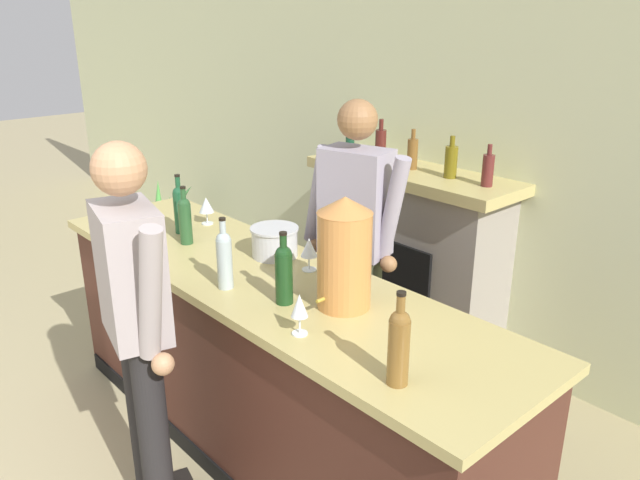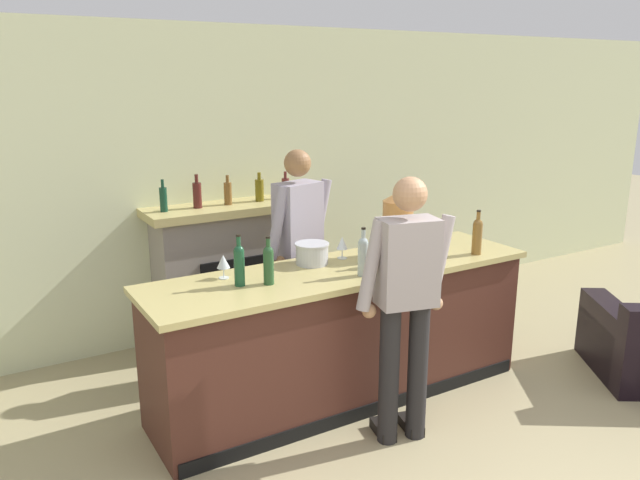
{
  "view_description": "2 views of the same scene",
  "coord_description": "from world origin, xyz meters",
  "px_view_note": "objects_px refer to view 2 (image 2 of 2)",
  "views": [
    {
      "loc": [
        2.36,
        0.43,
        2.19
      ],
      "look_at": [
        0.09,
        2.48,
        1.06
      ],
      "focal_mm": 35.0,
      "sensor_mm": 36.0,
      "label": 1
    },
    {
      "loc": [
        -2.17,
        -1.46,
        2.32
      ],
      "look_at": [
        0.05,
        2.25,
        1.18
      ],
      "focal_mm": 35.0,
      "sensor_mm": 36.0,
      "label": 2
    }
  ],
  "objects_px": {
    "ice_bucket_steel": "(312,254)",
    "wine_bottle_port_short": "(363,255)",
    "wine_bottle_riesling_slim": "(477,235)",
    "person_customer": "(406,300)",
    "wine_glass_front_right": "(430,249)",
    "person_bartender": "(299,249)",
    "fireplace_stone": "(231,271)",
    "copper_dispenser": "(398,224)",
    "wine_bottle_chardonnay_pale": "(390,246)",
    "wine_glass_near_bucket": "(342,244)",
    "wine_bottle_merlot_tall": "(269,263)",
    "wine_bottle_cabernet_heavy": "(239,263)",
    "wine_glass_back_row": "(223,262)"
  },
  "relations": [
    {
      "from": "fireplace_stone",
      "to": "person_customer",
      "type": "bearing_deg",
      "value": -81.81
    },
    {
      "from": "person_customer",
      "to": "wine_glass_front_right",
      "type": "distance_m",
      "value": 0.7
    },
    {
      "from": "copper_dispenser",
      "to": "wine_bottle_chardonnay_pale",
      "type": "height_order",
      "value": "copper_dispenser"
    },
    {
      "from": "copper_dispenser",
      "to": "wine_bottle_port_short",
      "type": "xyz_separation_m",
      "value": [
        -0.5,
        -0.27,
        -0.1
      ]
    },
    {
      "from": "wine_glass_front_right",
      "to": "wine_bottle_merlot_tall",
      "type": "bearing_deg",
      "value": 170.43
    },
    {
      "from": "copper_dispenser",
      "to": "ice_bucket_steel",
      "type": "xyz_separation_m",
      "value": [
        -0.66,
        0.14,
        -0.17
      ]
    },
    {
      "from": "copper_dispenser",
      "to": "wine_glass_front_right",
      "type": "xyz_separation_m",
      "value": [
        0.06,
        -0.3,
        -0.13
      ]
    },
    {
      "from": "copper_dispenser",
      "to": "wine_glass_near_bucket",
      "type": "relative_size",
      "value": 2.94
    },
    {
      "from": "fireplace_stone",
      "to": "person_customer",
      "type": "distance_m",
      "value": 2.14
    },
    {
      "from": "person_customer",
      "to": "wine_bottle_cabernet_heavy",
      "type": "bearing_deg",
      "value": 140.08
    },
    {
      "from": "copper_dispenser",
      "to": "wine_bottle_cabernet_heavy",
      "type": "height_order",
      "value": "copper_dispenser"
    },
    {
      "from": "copper_dispenser",
      "to": "wine_bottle_chardonnay_pale",
      "type": "distance_m",
      "value": 0.28
    },
    {
      "from": "person_customer",
      "to": "wine_glass_front_right",
      "type": "height_order",
      "value": "person_customer"
    },
    {
      "from": "fireplace_stone",
      "to": "copper_dispenser",
      "type": "height_order",
      "value": "fireplace_stone"
    },
    {
      "from": "wine_bottle_merlot_tall",
      "to": "wine_glass_front_right",
      "type": "height_order",
      "value": "wine_bottle_merlot_tall"
    },
    {
      "from": "wine_glass_near_bucket",
      "to": "ice_bucket_steel",
      "type": "bearing_deg",
      "value": -178.73
    },
    {
      "from": "person_customer",
      "to": "wine_glass_near_bucket",
      "type": "xyz_separation_m",
      "value": [
        0.08,
        0.86,
        0.15
      ]
    },
    {
      "from": "ice_bucket_steel",
      "to": "wine_bottle_riesling_slim",
      "type": "relative_size",
      "value": 0.73
    },
    {
      "from": "person_bartender",
      "to": "person_customer",
      "type": "bearing_deg",
      "value": -88.17
    },
    {
      "from": "wine_bottle_port_short",
      "to": "wine_glass_back_row",
      "type": "xyz_separation_m",
      "value": [
        -0.83,
        0.43,
        -0.04
      ]
    },
    {
      "from": "person_customer",
      "to": "copper_dispenser",
      "type": "distance_m",
      "value": 0.91
    },
    {
      "from": "copper_dispenser",
      "to": "wine_bottle_riesling_slim",
      "type": "relative_size",
      "value": 1.43
    },
    {
      "from": "person_bartender",
      "to": "wine_bottle_riesling_slim",
      "type": "distance_m",
      "value": 1.38
    },
    {
      "from": "wine_bottle_port_short",
      "to": "ice_bucket_steel",
      "type": "bearing_deg",
      "value": 111.3
    },
    {
      "from": "person_customer",
      "to": "copper_dispenser",
      "type": "xyz_separation_m",
      "value": [
        0.48,
        0.71,
        0.28
      ]
    },
    {
      "from": "fireplace_stone",
      "to": "wine_bottle_cabernet_heavy",
      "type": "distance_m",
      "value": 1.59
    },
    {
      "from": "ice_bucket_steel",
      "to": "person_customer",
      "type": "bearing_deg",
      "value": -78.29
    },
    {
      "from": "wine_bottle_port_short",
      "to": "fireplace_stone",
      "type": "bearing_deg",
      "value": 99.77
    },
    {
      "from": "fireplace_stone",
      "to": "wine_bottle_riesling_slim",
      "type": "distance_m",
      "value": 2.18
    },
    {
      "from": "ice_bucket_steel",
      "to": "wine_bottle_port_short",
      "type": "relative_size",
      "value": 0.74
    },
    {
      "from": "wine_bottle_port_short",
      "to": "wine_bottle_riesling_slim",
      "type": "bearing_deg",
      "value": -0.45
    },
    {
      "from": "wine_bottle_merlot_tall",
      "to": "wine_glass_back_row",
      "type": "bearing_deg",
      "value": 128.33
    },
    {
      "from": "fireplace_stone",
      "to": "wine_glass_front_right",
      "type": "relative_size",
      "value": 8.89
    },
    {
      "from": "person_customer",
      "to": "wine_bottle_cabernet_heavy",
      "type": "xyz_separation_m",
      "value": [
        -0.82,
        0.68,
        0.19
      ]
    },
    {
      "from": "person_bartender",
      "to": "wine_glass_near_bucket",
      "type": "distance_m",
      "value": 0.48
    },
    {
      "from": "ice_bucket_steel",
      "to": "wine_bottle_chardonnay_pale",
      "type": "bearing_deg",
      "value": -33.91
    },
    {
      "from": "person_customer",
      "to": "wine_glass_front_right",
      "type": "relative_size",
      "value": 10.15
    },
    {
      "from": "wine_bottle_chardonnay_pale",
      "to": "fireplace_stone",
      "type": "bearing_deg",
      "value": 110.71
    },
    {
      "from": "wine_bottle_riesling_slim",
      "to": "wine_glass_near_bucket",
      "type": "distance_m",
      "value": 1.03
    },
    {
      "from": "person_bartender",
      "to": "wine_glass_front_right",
      "type": "distance_m",
      "value": 1.07
    },
    {
      "from": "wine_bottle_chardonnay_pale",
      "to": "wine_glass_back_row",
      "type": "distance_m",
      "value": 1.18
    },
    {
      "from": "copper_dispenser",
      "to": "wine_bottle_chardonnay_pale",
      "type": "xyz_separation_m",
      "value": [
        -0.2,
        -0.17,
        -0.1
      ]
    },
    {
      "from": "person_bartender",
      "to": "wine_bottle_riesling_slim",
      "type": "relative_size",
      "value": 5.2
    },
    {
      "from": "wine_bottle_port_short",
      "to": "wine_glass_front_right",
      "type": "xyz_separation_m",
      "value": [
        0.56,
        -0.03,
        -0.03
      ]
    },
    {
      "from": "copper_dispenser",
      "to": "wine_bottle_cabernet_heavy",
      "type": "distance_m",
      "value": 1.3
    },
    {
      "from": "person_bartender",
      "to": "ice_bucket_steel",
      "type": "distance_m",
      "value": 0.47
    },
    {
      "from": "fireplace_stone",
      "to": "copper_dispenser",
      "type": "bearing_deg",
      "value": -60.49
    },
    {
      "from": "ice_bucket_steel",
      "to": "wine_glass_back_row",
      "type": "relative_size",
      "value": 1.52
    },
    {
      "from": "wine_bottle_port_short",
      "to": "wine_bottle_chardonnay_pale",
      "type": "bearing_deg",
      "value": 18.46
    },
    {
      "from": "wine_bottle_riesling_slim",
      "to": "wine_bottle_port_short",
      "type": "distance_m",
      "value": 1.04
    }
  ]
}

